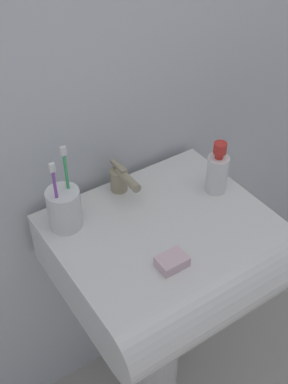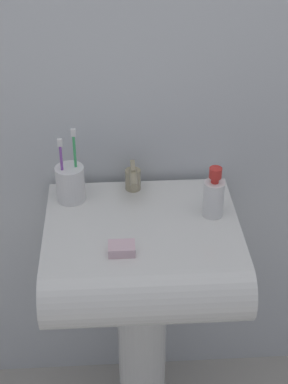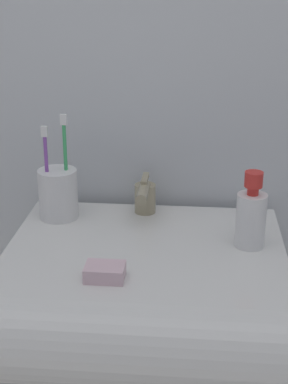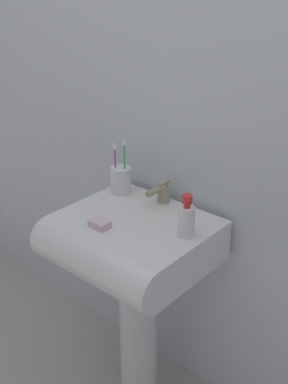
% 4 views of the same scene
% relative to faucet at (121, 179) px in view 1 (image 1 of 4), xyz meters
% --- Properties ---
extents(wall_back, '(5.00, 0.05, 2.40)m').
position_rel_faucet_xyz_m(wall_back, '(0.02, 0.09, 0.37)').
color(wall_back, silver).
rests_on(wall_back, ground).
extents(sink_pedestal, '(0.14, 0.14, 0.64)m').
position_rel_faucet_xyz_m(sink_pedestal, '(0.02, -0.14, -0.50)').
color(sink_pedestal, white).
rests_on(sink_pedestal, ground).
extents(sink_basin, '(0.50, 0.46, 0.14)m').
position_rel_faucet_xyz_m(sink_basin, '(0.02, -0.20, -0.11)').
color(sink_basin, white).
rests_on(sink_basin, sink_pedestal).
extents(faucet, '(0.04, 0.11, 0.08)m').
position_rel_faucet_xyz_m(faucet, '(0.00, 0.00, 0.00)').
color(faucet, tan).
rests_on(faucet, sink_basin).
extents(toothbrush_cup, '(0.08, 0.08, 0.21)m').
position_rel_faucet_xyz_m(toothbrush_cup, '(-0.17, -0.03, 0.01)').
color(toothbrush_cup, white).
rests_on(toothbrush_cup, sink_basin).
extents(soap_bottle, '(0.05, 0.05, 0.14)m').
position_rel_faucet_xyz_m(soap_bottle, '(0.20, -0.12, 0.02)').
color(soap_bottle, white).
rests_on(soap_bottle, sink_basin).
extents(bar_soap, '(0.06, 0.05, 0.02)m').
position_rel_faucet_xyz_m(bar_soap, '(-0.04, -0.27, -0.03)').
color(bar_soap, silver).
rests_on(bar_soap, sink_basin).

